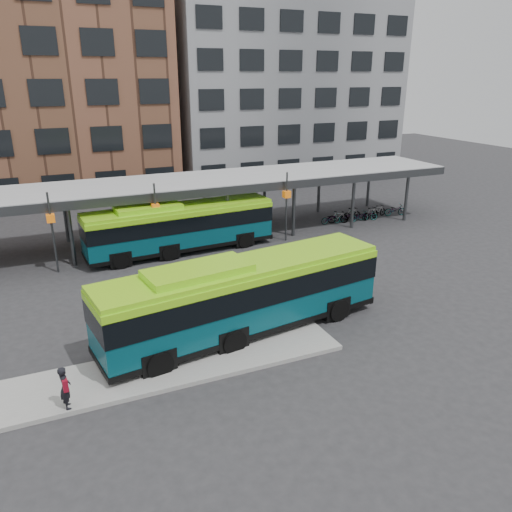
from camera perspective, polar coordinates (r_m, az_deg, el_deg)
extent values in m
plane|color=#28282B|center=(24.58, 1.12, -6.46)|extent=(120.00, 120.00, 0.00)
cube|color=gray|center=(20.49, -9.66, -12.34)|extent=(14.00, 3.00, 0.18)
cube|color=#999B9E|center=(34.93, -7.87, 8.35)|extent=(40.00, 6.00, 0.35)
cube|color=#383A3D|center=(32.15, -6.35, 7.13)|extent=(40.00, 0.15, 0.55)
cylinder|color=#383A3D|center=(31.80, -20.37, 2.19)|extent=(0.24, 0.24, 3.80)
cylinder|color=#383A3D|center=(36.62, -20.97, 4.37)|extent=(0.24, 0.24, 3.80)
cylinder|color=#383A3D|center=(32.39, -11.56, 3.37)|extent=(0.24, 0.24, 3.80)
cylinder|color=#383A3D|center=(37.13, -13.27, 5.37)|extent=(0.24, 0.24, 3.80)
cylinder|color=#383A3D|center=(33.71, -3.24, 4.41)|extent=(0.24, 0.24, 3.80)
cylinder|color=#383A3D|center=(38.29, -5.89, 6.24)|extent=(0.24, 0.24, 3.80)
cylinder|color=#383A3D|center=(35.69, 4.33, 5.27)|extent=(0.24, 0.24, 3.80)
cylinder|color=#383A3D|center=(40.04, 0.98, 6.95)|extent=(0.24, 0.24, 3.80)
cylinder|color=#383A3D|center=(38.23, 11.01, 5.95)|extent=(0.24, 0.24, 3.80)
cylinder|color=#383A3D|center=(42.32, 7.20, 7.52)|extent=(0.24, 0.24, 3.80)
cylinder|color=#383A3D|center=(41.22, 16.81, 6.48)|extent=(0.24, 0.24, 3.80)
cylinder|color=#383A3D|center=(45.04, 12.74, 7.94)|extent=(0.24, 0.24, 3.80)
cylinder|color=#383A3D|center=(30.87, -22.20, 2.41)|extent=(0.12, 0.12, 4.80)
cube|color=#D7620C|center=(30.63, -22.42, 4.01)|extent=(0.45, 0.45, 0.45)
cylinder|color=#383A3D|center=(31.50, -11.30, 3.87)|extent=(0.12, 0.12, 4.80)
cube|color=#D7620C|center=(31.26, -11.41, 5.45)|extent=(0.45, 0.45, 0.45)
cylinder|color=#383A3D|center=(34.43, 3.49, 5.60)|extent=(0.12, 0.12, 4.80)
cube|color=#D7620C|center=(34.22, 3.52, 7.06)|extent=(0.45, 0.45, 0.45)
cube|color=brown|center=(51.96, -25.84, 18.22)|extent=(26.00, 14.00, 22.00)
cube|color=slate|center=(57.78, 2.42, 19.07)|extent=(24.00, 14.00, 20.00)
cube|color=#07424D|center=(22.02, -1.35, -4.74)|extent=(13.29, 4.59, 2.71)
cube|color=black|center=(21.80, -1.37, -3.44)|extent=(13.35, 4.67, 1.03)
cube|color=#85D615|center=(21.45, -1.39, -1.18)|extent=(13.27, 4.49, 0.22)
cube|color=#85D615|center=(20.43, -6.64, -1.77)|extent=(4.58, 2.57, 0.38)
cube|color=black|center=(22.57, -1.33, -7.57)|extent=(13.36, 4.67, 0.26)
cylinder|color=black|center=(23.91, 9.36, -6.09)|extent=(1.12, 0.48, 1.09)
cylinder|color=black|center=(25.75, 5.49, -3.93)|extent=(1.12, 0.48, 1.09)
cylinder|color=black|center=(20.97, -2.55, -9.78)|extent=(1.12, 0.48, 1.09)
cylinder|color=black|center=(23.05, -5.84, -6.96)|extent=(1.12, 0.48, 1.09)
cylinder|color=black|center=(19.82, -10.95, -12.10)|extent=(1.12, 0.48, 1.09)
cylinder|color=black|center=(22.00, -13.54, -8.85)|extent=(1.12, 0.48, 1.09)
cube|color=#07424D|center=(32.70, -8.62, 3.20)|extent=(12.30, 3.41, 2.53)
cube|color=black|center=(32.56, -8.66, 4.06)|extent=(12.35, 3.48, 0.96)
cube|color=#85D615|center=(32.34, -8.74, 5.52)|extent=(12.29, 3.31, 0.20)
cube|color=#85D615|center=(31.71, -12.22, 5.39)|extent=(4.17, 2.11, 0.35)
cube|color=black|center=(33.05, -8.52, 1.31)|extent=(12.36, 3.48, 0.24)
cylinder|color=black|center=(33.44, -1.26, 1.81)|extent=(1.03, 0.38, 1.01)
cylinder|color=black|center=(35.56, -3.05, 2.91)|extent=(1.03, 0.38, 1.01)
cylinder|color=black|center=(31.57, -9.83, 0.39)|extent=(1.03, 0.38, 1.01)
cylinder|color=black|center=(33.81, -11.16, 1.63)|extent=(1.03, 0.38, 1.01)
cylinder|color=black|center=(30.85, -15.18, -0.51)|extent=(1.03, 0.38, 1.01)
cylinder|color=black|center=(33.14, -16.17, 0.82)|extent=(1.03, 0.38, 1.01)
imported|color=black|center=(18.66, -20.97, -13.86)|extent=(0.43, 0.61, 1.58)
cube|color=maroon|center=(18.40, -20.97, -13.60)|extent=(0.19, 0.31, 0.42)
imported|color=slate|center=(39.28, 8.56, 4.25)|extent=(1.67, 0.69, 0.86)
imported|color=slate|center=(39.52, 9.38, 4.40)|extent=(1.70, 0.90, 0.98)
imported|color=slate|center=(40.12, 10.38, 4.46)|extent=(1.59, 0.58, 0.83)
imported|color=slate|center=(40.75, 10.89, 4.78)|extent=(1.63, 0.50, 0.98)
imported|color=slate|center=(40.38, 11.74, 4.48)|extent=(1.63, 0.64, 0.84)
imported|color=slate|center=(41.07, 13.02, 4.76)|extent=(1.73, 0.82, 1.00)
imported|color=slate|center=(40.82, 12.62, 4.57)|extent=(1.67, 1.05, 0.83)
imported|color=slate|center=(42.11, 13.85, 5.03)|extent=(1.64, 0.75, 0.95)
imported|color=slate|center=(42.77, 15.59, 5.11)|extent=(1.91, 1.00, 0.96)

